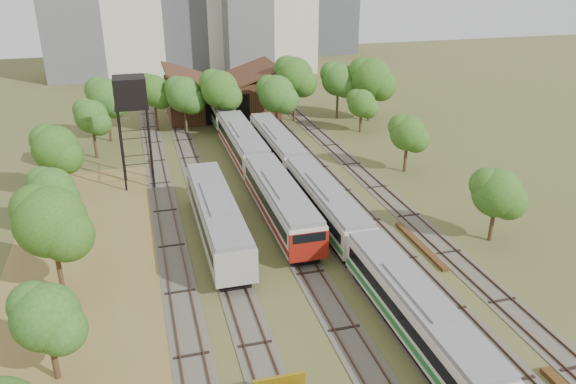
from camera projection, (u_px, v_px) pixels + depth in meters
name	position (u px, v px, depth m)	size (l,w,h in m)	color
ground	(393.00, 354.00, 34.64)	(240.00, 240.00, 0.00)	#475123
dry_grass_patch	(92.00, 326.00, 37.26)	(14.00, 60.00, 0.04)	brown
tracks	(279.00, 198.00, 56.59)	(24.60, 80.00, 0.19)	#4C473D
railcar_red_set	(259.00, 170.00, 58.23)	(3.18, 34.58, 3.94)	black
railcar_green_set	(325.00, 203.00, 50.89)	(2.90, 52.07, 3.58)	black
railcar_rear	(218.00, 107.00, 82.45)	(2.85, 16.08, 3.52)	black
old_grey_coach	(217.00, 217.00, 47.63)	(3.19, 18.00, 3.95)	black
water_tower	(130.00, 95.00, 56.23)	(3.33, 3.33, 11.51)	black
rail_pile_far	(420.00, 245.00, 47.26)	(0.53, 8.43, 0.27)	#563318
maintenance_shed	(221.00, 96.00, 84.58)	(16.45, 11.55, 7.58)	#381D14
tree_band_left	(55.00, 205.00, 42.72)	(7.06, 53.03, 8.17)	#382616
tree_band_far	(264.00, 86.00, 77.31)	(41.90, 9.18, 9.30)	#382616
tree_band_right	(417.00, 140.00, 60.23)	(5.36, 36.53, 6.50)	#382616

